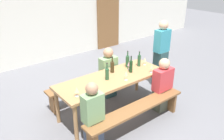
# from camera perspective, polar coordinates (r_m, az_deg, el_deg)

# --- Properties ---
(ground_plane) EXTENTS (24.00, 24.00, 0.00)m
(ground_plane) POSITION_cam_1_polar(r_m,az_deg,el_deg) (4.69, 0.00, -10.08)
(ground_plane) COLOR slate
(back_wall) EXTENTS (14.00, 0.20, 3.20)m
(back_wall) POSITION_cam_1_polar(r_m,az_deg,el_deg) (6.99, -18.30, 14.39)
(back_wall) COLOR silver
(back_wall) RESTS_ON ground
(wooden_door) EXTENTS (0.90, 0.06, 2.10)m
(wooden_door) POSITION_cam_1_polar(r_m,az_deg,el_deg) (8.13, -0.93, 12.82)
(wooden_door) COLOR brown
(wooden_door) RESTS_ON ground
(tasting_table) EXTENTS (2.16, 0.78, 0.75)m
(tasting_table) POSITION_cam_1_polar(r_m,az_deg,el_deg) (4.35, 0.00, -2.73)
(tasting_table) COLOR #9E7247
(tasting_table) RESTS_ON ground
(bench_near) EXTENTS (2.06, 0.30, 0.45)m
(bench_near) POSITION_cam_1_polar(r_m,az_deg,el_deg) (4.07, 6.14, -10.15)
(bench_near) COLOR brown
(bench_near) RESTS_ON ground
(bench_far) EXTENTS (2.06, 0.30, 0.45)m
(bench_far) POSITION_cam_1_polar(r_m,az_deg,el_deg) (5.00, -4.92, -3.15)
(bench_far) COLOR brown
(bench_far) RESTS_ON ground
(wine_bottle_0) EXTENTS (0.07, 0.07, 0.32)m
(wine_bottle_0) POSITION_cam_1_polar(r_m,az_deg,el_deg) (4.80, 6.72, 2.38)
(wine_bottle_0) COLOR #234C2D
(wine_bottle_0) RESTS_ON tasting_table
(wine_bottle_1) EXTENTS (0.08, 0.08, 0.32)m
(wine_bottle_1) POSITION_cam_1_polar(r_m,az_deg,el_deg) (4.48, 0.07, 0.83)
(wine_bottle_1) COLOR #332814
(wine_bottle_1) RESTS_ON tasting_table
(wine_bottle_2) EXTENTS (0.07, 0.07, 0.34)m
(wine_bottle_2) POSITION_cam_1_polar(r_m,az_deg,el_deg) (4.49, 4.70, 0.92)
(wine_bottle_2) COLOR #143319
(wine_bottle_2) RESTS_ON tasting_table
(wine_bottle_3) EXTENTS (0.07, 0.07, 0.33)m
(wine_bottle_3) POSITION_cam_1_polar(r_m,az_deg,el_deg) (4.19, -1.22, -0.92)
(wine_bottle_3) COLOR #234C2D
(wine_bottle_3) RESTS_ON tasting_table
(wine_bottle_4) EXTENTS (0.08, 0.08, 0.35)m
(wine_bottle_4) POSITION_cam_1_polar(r_m,az_deg,el_deg) (4.73, 3.86, 2.20)
(wine_bottle_4) COLOR #234C2D
(wine_bottle_4) RESTS_ON tasting_table
(wine_glass_0) EXTENTS (0.07, 0.07, 0.17)m
(wine_glass_0) POSITION_cam_1_polar(r_m,az_deg,el_deg) (4.53, 9.82, 0.81)
(wine_glass_0) COLOR silver
(wine_glass_0) RESTS_ON tasting_table
(wine_glass_1) EXTENTS (0.07, 0.07, 0.16)m
(wine_glass_1) POSITION_cam_1_polar(r_m,az_deg,el_deg) (4.88, 8.13, 2.52)
(wine_glass_1) COLOR silver
(wine_glass_1) RESTS_ON tasting_table
(wine_glass_2) EXTENTS (0.07, 0.07, 0.17)m
(wine_glass_2) POSITION_cam_1_polar(r_m,az_deg,el_deg) (4.63, 4.25, 1.53)
(wine_glass_2) COLOR silver
(wine_glass_2) RESTS_ON tasting_table
(wine_glass_3) EXTENTS (0.06, 0.06, 0.19)m
(wine_glass_3) POSITION_cam_1_polar(r_m,az_deg,el_deg) (4.16, 3.50, -0.92)
(wine_glass_3) COLOR silver
(wine_glass_3) RESTS_ON tasting_table
(wine_glass_4) EXTENTS (0.08, 0.08, 0.16)m
(wine_glass_4) POSITION_cam_1_polar(r_m,az_deg,el_deg) (3.69, -8.77, -4.91)
(wine_glass_4) COLOR silver
(wine_glass_4) RESTS_ON tasting_table
(seated_guest_near_0) EXTENTS (0.32, 0.24, 1.11)m
(seated_guest_near_0) POSITION_cam_1_polar(r_m,az_deg,el_deg) (3.64, -4.74, -11.26)
(seated_guest_near_0) COLOR #46556E
(seated_guest_near_0) RESTS_ON ground
(seated_guest_near_1) EXTENTS (0.41, 0.24, 1.10)m
(seated_guest_near_1) POSITION_cam_1_polar(r_m,az_deg,el_deg) (4.60, 12.32, -3.90)
(seated_guest_near_1) COLOR #4F5443
(seated_guest_near_1) RESTS_ON ground
(seated_guest_far_0) EXTENTS (0.38, 0.24, 1.12)m
(seated_guest_far_0) POSITION_cam_1_polar(r_m,az_deg,el_deg) (4.98, -0.90, -0.88)
(seated_guest_far_0) COLOR #2D5357
(seated_guest_far_0) RESTS_ON ground
(standing_host) EXTENTS (0.35, 0.24, 1.58)m
(standing_host) POSITION_cam_1_polar(r_m,az_deg,el_deg) (5.46, 12.00, 3.61)
(standing_host) COLOR #28484A
(standing_host) RESTS_ON ground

